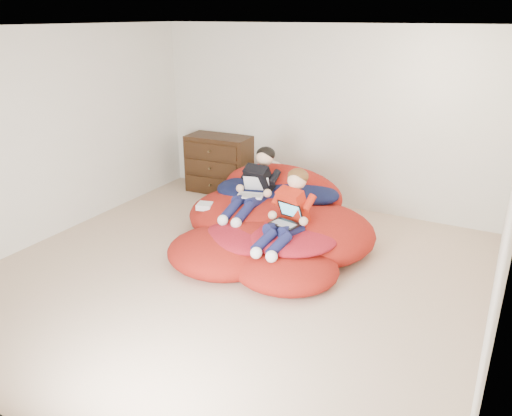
# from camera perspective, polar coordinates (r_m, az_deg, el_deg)

# --- Properties ---
(room_shell) EXTENTS (5.10, 5.10, 2.77)m
(room_shell) POSITION_cam_1_polar(r_m,az_deg,el_deg) (5.31, -2.80, -5.45)
(room_shell) COLOR tan
(room_shell) RESTS_ON ground
(dresser) EXTENTS (1.00, 0.58, 0.88)m
(dresser) POSITION_cam_1_polar(r_m,az_deg,el_deg) (7.77, -4.22, 5.04)
(dresser) COLOR black
(dresser) RESTS_ON ground
(beanbag_pile) EXTENTS (2.41, 2.40, 0.86)m
(beanbag_pile) POSITION_cam_1_polar(r_m,az_deg,el_deg) (6.00, 1.87, -1.89)
(beanbag_pile) COLOR #A81C13
(beanbag_pile) RESTS_ON ground
(cream_pillow) EXTENTS (0.43, 0.27, 0.27)m
(cream_pillow) POSITION_cam_1_polar(r_m,az_deg,el_deg) (6.82, 1.67, 4.34)
(cream_pillow) COLOR beige
(cream_pillow) RESTS_ON beanbag_pile
(older_boy) EXTENTS (0.35, 1.08, 0.73)m
(older_boy) POSITION_cam_1_polar(r_m,az_deg,el_deg) (6.05, -0.07, 2.85)
(older_boy) COLOR black
(older_boy) RESTS_ON beanbag_pile
(younger_boy) EXTENTS (0.40, 0.98, 0.74)m
(younger_boy) POSITION_cam_1_polar(r_m,az_deg,el_deg) (5.37, 3.74, -0.19)
(younger_boy) COLOR red
(younger_boy) RESTS_ON beanbag_pile
(laptop_white) EXTENTS (0.36, 0.40, 0.21)m
(laptop_white) POSITION_cam_1_polar(r_m,az_deg,el_deg) (6.03, -0.33, 2.06)
(laptop_white) COLOR silver
(laptop_white) RESTS_ON older_boy
(laptop_black) EXTENTS (0.34, 0.36, 0.21)m
(laptop_black) POSITION_cam_1_polar(r_m,az_deg,el_deg) (5.38, 3.58, -1.13)
(laptop_black) COLOR black
(laptop_black) RESTS_ON younger_boy
(power_adapter) EXTENTS (0.22, 0.22, 0.07)m
(power_adapter) POSITION_cam_1_polar(r_m,az_deg,el_deg) (6.12, -5.85, 0.23)
(power_adapter) COLOR silver
(power_adapter) RESTS_ON beanbag_pile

